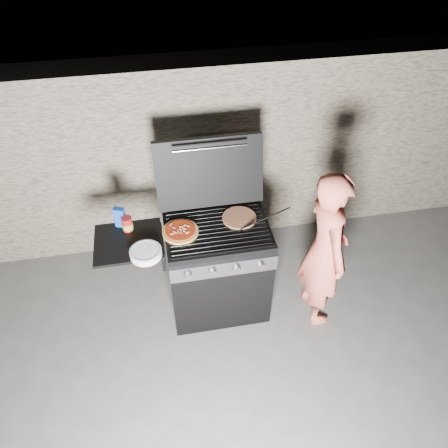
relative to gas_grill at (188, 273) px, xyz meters
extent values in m
plane|color=#434241|center=(0.25, 0.00, -0.46)|extent=(50.00, 50.00, 0.00)
cube|color=#7A705B|center=(0.25, 1.05, 0.44)|extent=(8.00, 0.35, 1.80)
cylinder|color=#BC7B51|center=(0.44, 0.08, 0.46)|extent=(0.31, 0.31, 0.01)
cylinder|color=maroon|center=(-0.42, 0.12, 0.51)|extent=(0.10, 0.10, 0.12)
cube|color=navy|center=(-0.47, 0.18, 0.53)|extent=(0.09, 0.07, 0.17)
cylinder|color=white|center=(-0.30, -0.18, 0.47)|extent=(0.30, 0.30, 0.05)
imported|color=#C95848|center=(1.06, -0.20, 0.27)|extent=(0.37, 0.54, 1.45)
cylinder|color=black|center=(0.62, 0.00, 0.50)|extent=(0.42, 0.11, 0.09)
camera|label=1|loc=(-0.14, -2.40, 2.70)|focal=35.00mm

